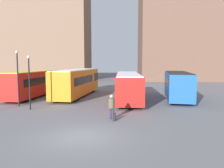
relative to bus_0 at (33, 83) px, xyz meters
name	(u,v)px	position (x,y,z in m)	size (l,w,h in m)	color
ground_plane	(81,137)	(8.62, -14.05, -1.73)	(160.00, 160.00, 0.00)	slate
building_block_left	(34,0)	(-11.37, 29.50, 18.24)	(26.95, 11.54, 39.94)	#7F604C
building_block_right	(197,36)	(29.13, 29.50, 8.98)	(28.02, 15.07, 21.41)	brown
bus_0	(33,83)	(0.00, 0.00, 0.00)	(3.47, 10.41, 3.18)	red
bus_1	(77,82)	(5.24, 1.11, 0.10)	(3.93, 11.90, 3.35)	orange
bus_2	(128,85)	(11.54, -1.11, -0.10)	(2.74, 12.18, 2.97)	red
bus_3	(178,85)	(17.25, -0.76, -0.04)	(3.74, 9.38, 3.11)	#1E56A3
traveler	(111,105)	(10.15, -10.12, -0.63)	(0.51, 0.51, 1.84)	#382D4C
suitcase	(114,117)	(10.36, -10.59, -1.44)	(0.22, 0.34, 0.81)	black
lamp_post_0	(29,77)	(2.71, -7.17, 1.16)	(0.28, 0.28, 4.81)	black
lamp_post_2	(18,74)	(1.01, -5.80, 1.43)	(0.28, 0.28, 5.32)	black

